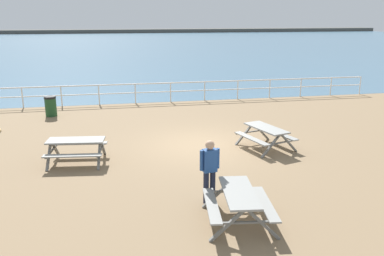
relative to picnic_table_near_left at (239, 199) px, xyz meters
The scene contains 9 objects.
ground_plane 5.81m from the picnic_table_near_left, 86.46° to the left, with size 30.00×24.00×0.20m, color #846B4C.
sea_band 58.52m from the picnic_table_near_left, 89.65° to the left, with size 142.00×90.00×0.01m, color #476B84.
distant_shoreline 101.52m from the picnic_table_near_left, 89.80° to the left, with size 142.00×6.00×1.80m, color #4C4C47.
seaward_railing 13.52m from the picnic_table_near_left, 88.49° to the left, with size 23.07×0.07×1.08m.
picnic_table_near_left is the anchor object (origin of this frame).
picnic_table_near_right 5.59m from the picnic_table_near_left, 62.60° to the left, with size 1.95×2.15×0.80m.
picnic_table_mid_centre 6.21m from the picnic_table_near_left, 129.75° to the left, with size 1.97×1.73×0.80m.
visitor 1.26m from the picnic_table_near_left, 110.57° to the left, with size 0.52×0.28×1.66m.
litter_bin 12.74m from the picnic_table_near_left, 116.34° to the left, with size 0.55×0.55×0.95m.
Camera 1 is at (-3.02, -13.78, 4.65)m, focal length 37.62 mm.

